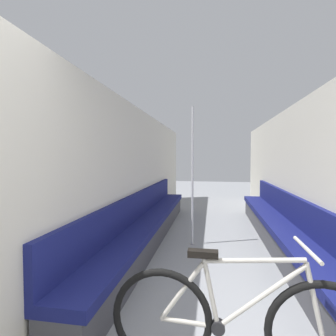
# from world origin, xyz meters

# --- Properties ---
(wall_left) EXTENTS (0.10, 10.06, 2.30)m
(wall_left) POSITION_xyz_m (-1.32, 3.43, 1.15)
(wall_left) COLOR beige
(wall_left) RESTS_ON ground
(wall_right) EXTENTS (0.10, 10.06, 2.30)m
(wall_right) POSITION_xyz_m (1.32, 3.43, 1.15)
(wall_right) COLOR beige
(wall_right) RESTS_ON ground
(bench_seat_row_left) EXTENTS (0.45, 5.41, 0.86)m
(bench_seat_row_left) POSITION_xyz_m (-1.07, 3.57, 0.29)
(bench_seat_row_left) COLOR #3D3D42
(bench_seat_row_left) RESTS_ON ground
(bench_seat_row_right) EXTENTS (0.45, 5.41, 0.86)m
(bench_seat_row_right) POSITION_xyz_m (1.07, 3.57, 0.29)
(bench_seat_row_right) COLOR #3D3D42
(bench_seat_row_right) RESTS_ON ground
(bicycle) EXTENTS (1.71, 0.46, 0.90)m
(bicycle) POSITION_xyz_m (0.16, 1.03, 0.37)
(bicycle) COLOR black
(bicycle) RESTS_ON ground
(grab_pole_near) EXTENTS (0.08, 0.08, 2.28)m
(grab_pole_near) POSITION_xyz_m (-0.33, 3.63, 1.11)
(grab_pole_near) COLOR gray
(grab_pole_near) RESTS_ON ground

